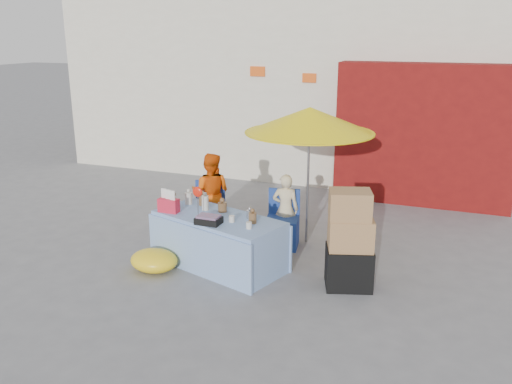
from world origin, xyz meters
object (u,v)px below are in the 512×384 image
at_px(chair_right, 282,230).
at_px(box_stack, 350,243).
at_px(chair_left, 208,220).
at_px(vendor_orange, 211,194).
at_px(vendor_beige, 285,209).
at_px(market_table, 218,240).
at_px(umbrella, 310,121).

height_order(chair_right, box_stack, box_stack).
distance_m(chair_left, vendor_orange, 0.42).
relative_size(chair_right, vendor_beige, 0.78).
bearing_deg(vendor_orange, box_stack, 144.52).
height_order(market_table, umbrella, umbrella).
height_order(market_table, vendor_beige, market_table).
bearing_deg(market_table, umbrella, 72.50).
height_order(market_table, box_stack, box_stack).
bearing_deg(vendor_beige, umbrella, -164.26).
distance_m(umbrella, box_stack, 2.04).
height_order(chair_left, umbrella, umbrella).
height_order(chair_left, vendor_beige, vendor_beige).
height_order(vendor_orange, box_stack, vendor_orange).
xyz_separation_m(vendor_beige, umbrella, (0.30, 0.15, 1.34)).
relative_size(chair_left, vendor_orange, 0.65).
relative_size(market_table, vendor_orange, 1.55).
height_order(vendor_orange, umbrella, umbrella).
xyz_separation_m(chair_left, vendor_orange, (0.00, 0.13, 0.40)).
bearing_deg(vendor_orange, chair_left, 77.91).
bearing_deg(chair_right, market_table, -132.03).
bearing_deg(market_table, vendor_orange, 137.62).
relative_size(chair_left, box_stack, 0.66).
relative_size(market_table, box_stack, 1.60).
distance_m(vendor_beige, umbrella, 1.39).
relative_size(vendor_beige, umbrella, 0.52).
xyz_separation_m(market_table, chair_right, (0.60, 0.99, -0.11)).
relative_size(vendor_orange, box_stack, 1.03).
bearing_deg(vendor_orange, vendor_beige, 169.17).
relative_size(chair_right, vendor_orange, 0.65).
distance_m(vendor_orange, vendor_beige, 1.25).
distance_m(market_table, box_stack, 1.83).
xyz_separation_m(chair_right, umbrella, (0.30, 0.28, 1.64)).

